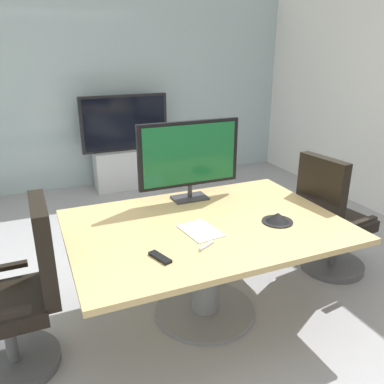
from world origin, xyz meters
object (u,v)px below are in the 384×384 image
object	(u,v)px
wall_display_unit	(126,157)
tv_monitor	(189,156)
conference_phone	(278,218)
remote_control	(160,257)
office_chair_left	(21,303)
office_chair_right	(330,225)
conference_table	(206,246)

from	to	relation	value
wall_display_unit	tv_monitor	bearing A→B (deg)	-92.19
conference_phone	remote_control	world-z (taller)	conference_phone
office_chair_left	tv_monitor	world-z (taller)	tv_monitor
office_chair_right	conference_phone	xyz separation A→B (m)	(-0.77, -0.28, 0.32)
conference_table	office_chair_right	distance (m)	1.26
wall_display_unit	remote_control	bearing A→B (deg)	-100.66
conference_table	conference_phone	world-z (taller)	conference_phone
office_chair_left	office_chair_right	size ratio (longest dim) A/B	1.00
office_chair_right	office_chair_left	bearing A→B (deg)	85.44
conference_table	wall_display_unit	size ratio (longest dim) A/B	1.45
office_chair_left	conference_table	bearing A→B (deg)	90.68
tv_monitor	conference_phone	xyz separation A→B (m)	(0.40, -0.67, -0.33)
conference_table	office_chair_left	size ratio (longest dim) A/B	1.74
office_chair_left	wall_display_unit	world-z (taller)	wall_display_unit
office_chair_right	wall_display_unit	world-z (taller)	wall_display_unit
conference_table	wall_display_unit	world-z (taller)	wall_display_unit
conference_table	remote_control	xyz separation A→B (m)	(-0.46, -0.34, 0.19)
office_chair_left	conference_phone	xyz separation A→B (m)	(1.73, -0.15, 0.32)
office_chair_left	remote_control	xyz separation A→B (m)	(0.79, -0.31, 0.30)
remote_control	conference_table	bearing A→B (deg)	17.44
office_chair_left	office_chair_right	xyz separation A→B (m)	(2.50, 0.13, 0.00)
conference_table	office_chair_right	world-z (taller)	office_chair_right
office_chair_left	wall_display_unit	xyz separation A→B (m)	(1.43, 3.05, -0.01)
office_chair_right	remote_control	xyz separation A→B (m)	(-1.71, -0.44, 0.30)
office_chair_left	tv_monitor	bearing A→B (deg)	110.67
conference_table	wall_display_unit	distance (m)	3.03
conference_table	tv_monitor	distance (m)	0.73
office_chair_left	conference_phone	bearing A→B (deg)	84.41
office_chair_left	remote_control	size ratio (longest dim) A/B	6.41
wall_display_unit	conference_phone	world-z (taller)	wall_display_unit
conference_phone	office_chair_left	bearing A→B (deg)	174.99
conference_phone	office_chair_right	bearing A→B (deg)	19.96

